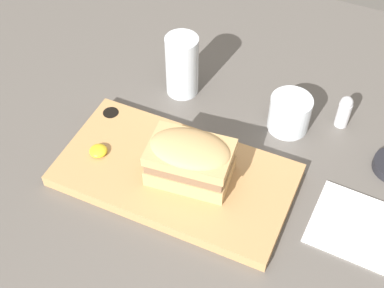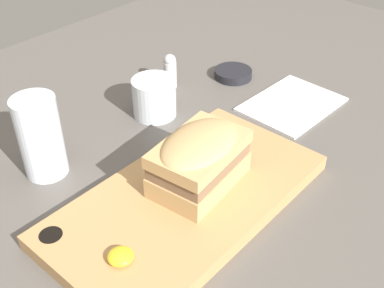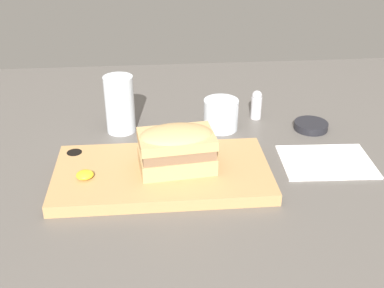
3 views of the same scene
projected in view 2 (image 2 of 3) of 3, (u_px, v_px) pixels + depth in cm
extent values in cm
cube|color=#56514C|center=(193.00, 196.00, 68.99)|extent=(170.25, 124.68, 2.00)
cube|color=tan|center=(187.00, 199.00, 65.40)|extent=(39.14, 20.67, 2.22)
cylinder|color=black|center=(51.00, 238.00, 58.90)|extent=(2.89, 2.89, 1.11)
cube|color=tan|center=(201.00, 173.00, 65.79)|extent=(14.19, 10.00, 3.04)
cube|color=brown|center=(201.00, 159.00, 64.32)|extent=(13.62, 9.60, 1.91)
cube|color=tan|center=(201.00, 147.00, 63.22)|extent=(14.19, 10.00, 1.83)
ellipsoid|color=tan|center=(201.00, 143.00, 62.77)|extent=(13.91, 9.80, 2.74)
ellipsoid|color=gold|center=(120.00, 256.00, 55.12)|extent=(3.09, 3.09, 1.23)
cylinder|color=silver|center=(40.00, 137.00, 68.29)|extent=(6.27, 6.27, 12.48)
cylinder|color=silver|center=(44.00, 155.00, 70.20)|extent=(5.52, 5.52, 5.62)
cylinder|color=silver|center=(154.00, 97.00, 82.72)|extent=(7.56, 7.56, 6.74)
cylinder|color=black|center=(155.00, 103.00, 83.41)|extent=(6.81, 6.81, 4.01)
cube|color=white|center=(292.00, 104.00, 86.95)|extent=(18.06, 13.76, 0.40)
cylinder|color=silver|center=(170.00, 75.00, 90.99)|extent=(2.44, 2.44, 5.17)
sphere|color=#B7B7BC|center=(170.00, 60.00, 89.21)|extent=(2.32, 2.32, 2.32)
cylinder|color=black|center=(233.00, 74.00, 95.11)|extent=(7.39, 7.39, 1.61)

